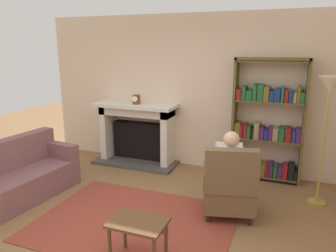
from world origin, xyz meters
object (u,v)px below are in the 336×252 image
at_px(mantel_clock, 136,99).
at_px(bookshelf, 268,124).
at_px(side_table, 138,228).
at_px(seated_reader, 229,168).
at_px(floor_lamp, 329,97).
at_px(fireplace, 138,131).
at_px(armchair_reading, 229,186).
at_px(sofa_floral, 17,178).

relative_size(mantel_clock, bookshelf, 0.08).
xyz_separation_m(mantel_clock, side_table, (1.28, -2.56, -0.83)).
xyz_separation_m(seated_reader, floor_lamp, (1.12, 0.70, 0.89)).
xyz_separation_m(mantel_clock, bookshelf, (2.27, 0.14, -0.29)).
bearing_deg(floor_lamp, mantel_clock, 170.49).
distance_m(fireplace, side_table, 2.98).
bearing_deg(bookshelf, fireplace, -179.17).
bearing_deg(armchair_reading, seated_reader, -90.00).
distance_m(fireplace, armchair_reading, 2.46).
bearing_deg(side_table, armchair_reading, 61.27).
bearing_deg(side_table, mantel_clock, 116.54).
bearing_deg(armchair_reading, sofa_floral, -3.02).
bearing_deg(sofa_floral, seated_reader, -71.01).
bearing_deg(fireplace, floor_lamp, -11.22).
height_order(fireplace, floor_lamp, floor_lamp).
bearing_deg(side_table, sofa_floral, 163.92).
bearing_deg(floor_lamp, side_table, -130.77).
height_order(seated_reader, side_table, seated_reader).
bearing_deg(armchair_reading, mantel_clock, -48.51).
xyz_separation_m(armchair_reading, sofa_floral, (-2.92, -0.58, -0.10)).
relative_size(bookshelf, floor_lamp, 1.12).
xyz_separation_m(bookshelf, side_table, (-0.99, -2.70, -0.54)).
bearing_deg(sofa_floral, side_table, -100.65).
bearing_deg(side_table, floor_lamp, 49.23).
relative_size(bookshelf, armchair_reading, 2.04).
relative_size(armchair_reading, floor_lamp, 0.55).
bearing_deg(sofa_floral, bookshelf, -52.29).
relative_size(seated_reader, side_table, 2.04).
bearing_deg(fireplace, side_table, -63.61).
bearing_deg(mantel_clock, fireplace, 112.54).
xyz_separation_m(seated_reader, side_table, (-0.65, -1.35, -0.23)).
bearing_deg(armchair_reading, bookshelf, -116.60).
height_order(sofa_floral, side_table, sofa_floral).
height_order(bookshelf, armchair_reading, bookshelf).
bearing_deg(bookshelf, seated_reader, -104.45).
relative_size(seated_reader, sofa_floral, 0.65).
relative_size(mantel_clock, side_table, 0.29).
bearing_deg(seated_reader, fireplace, -48.10).
distance_m(fireplace, sofa_floral, 2.23).
height_order(side_table, floor_lamp, floor_lamp).
distance_m(mantel_clock, side_table, 2.98).
height_order(fireplace, armchair_reading, fireplace).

